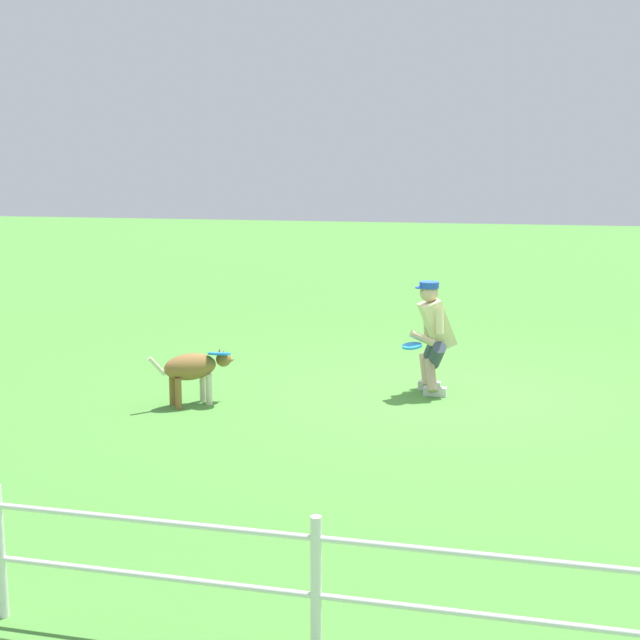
{
  "coord_description": "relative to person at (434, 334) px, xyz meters",
  "views": [
    {
      "loc": [
        -1.07,
        9.85,
        2.61
      ],
      "look_at": [
        1.26,
        0.43,
        0.9
      ],
      "focal_mm": 49.84,
      "sensor_mm": 36.0,
      "label": 1
    }
  ],
  "objects": [
    {
      "name": "dog",
      "position": [
        2.48,
        1.13,
        -0.29
      ],
      "size": [
        0.77,
        0.75,
        0.59
      ],
      "rotation": [
        0.0,
        0.0,
        3.91
      ],
      "color": "olive",
      "rests_on": "ground_plane"
    },
    {
      "name": "ground_plane",
      "position": [
        -0.06,
        0.13,
        -0.7
      ],
      "size": [
        60.0,
        60.0,
        0.0
      ],
      "primitive_type": "plane",
      "color": "#4D8F39"
    },
    {
      "name": "fence",
      "position": [
        -0.06,
        5.75,
        -0.22
      ],
      "size": [
        15.13,
        0.06,
        0.81
      ],
      "color": "white",
      "rests_on": "ground_plane"
    },
    {
      "name": "person",
      "position": [
        0.0,
        0.0,
        0.0
      ],
      "size": [
        0.53,
        0.69,
        1.29
      ],
      "rotation": [
        0.0,
        0.0,
        0.35
      ],
      "color": "silver",
      "rests_on": "ground_plane"
    },
    {
      "name": "frisbee_held",
      "position": [
        0.2,
        0.33,
        -0.09
      ],
      "size": [
        0.28,
        0.28,
        0.07
      ],
      "primitive_type": "cylinder",
      "rotation": [
        -0.06,
        -0.15,
        4.44
      ],
      "color": "#2087E0",
      "rests_on": "person"
    },
    {
      "name": "frisbee_flying",
      "position": [
        2.22,
        1.02,
        -0.14
      ],
      "size": [
        0.33,
        0.33,
        0.07
      ],
      "primitive_type": "cylinder",
      "rotation": [
        0.04,
        0.14,
        5.09
      ],
      "color": "#1C87DF"
    }
  ]
}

